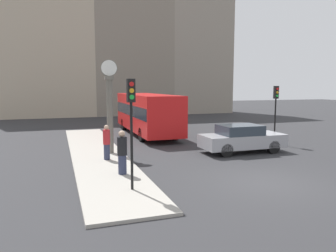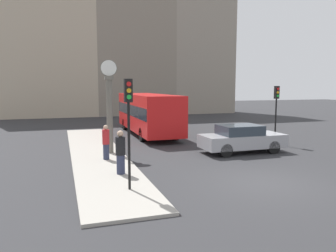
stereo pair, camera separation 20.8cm
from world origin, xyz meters
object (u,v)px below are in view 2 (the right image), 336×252
traffic_light_far (276,103)px  pedestrian_black_jacket (121,152)px  bus_distant (148,112)px  traffic_light_near (129,111)px  street_clock (110,108)px  sedan_car (242,139)px  pedestrian_red_top (106,142)px

traffic_light_far → pedestrian_black_jacket: 11.07m
bus_distant → pedestrian_black_jacket: bus_distant is taller
bus_distant → traffic_light_near: size_ratio=2.65×
traffic_light_near → street_clock: size_ratio=0.77×
sedan_car → traffic_light_near: bearing=-146.5°
traffic_light_far → sedan_car: bearing=-155.1°
street_clock → bus_distant: bearing=60.3°
traffic_light_near → pedestrian_red_top: bearing=91.8°
traffic_light_far → street_clock: size_ratio=0.74×
street_clock → pedestrian_red_top: bearing=-105.3°
traffic_light_far → bus_distant: bearing=133.8°
pedestrian_red_top → traffic_light_near: bearing=-88.2°
street_clock → sedan_car: bearing=-13.6°
pedestrian_red_top → street_clock: bearing=74.7°
sedan_car → bus_distant: (-3.12, 8.04, 0.92)m
traffic_light_far → traffic_light_near: bearing=-149.0°
sedan_car → street_clock: street_clock is taller
pedestrian_red_top → pedestrian_black_jacket: pedestrian_black_jacket is taller
traffic_light_far → pedestrian_black_jacket: size_ratio=2.06×
traffic_light_near → traffic_light_far: bearing=31.0°
traffic_light_near → pedestrian_black_jacket: (0.06, 2.03, -1.78)m
traffic_light_near → street_clock: bearing=87.7°
sedan_car → traffic_light_far: traffic_light_far is taller
street_clock → traffic_light_near: bearing=-92.3°
traffic_light_near → traffic_light_far: 11.91m
bus_distant → traffic_light_near: (-3.91, -12.69, 1.07)m
sedan_car → traffic_light_near: (-7.03, -4.66, 1.99)m
traffic_light_near → pedestrian_red_top: 5.13m
bus_distant → traffic_light_far: bearing=-46.2°
traffic_light_near → pedestrian_black_jacket: traffic_light_near is taller
pedestrian_red_top → pedestrian_black_jacket: bearing=-85.6°
pedestrian_black_jacket → traffic_light_far: bearing=22.0°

